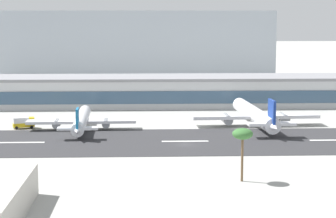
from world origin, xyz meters
name	(u,v)px	position (x,y,z in m)	size (l,w,h in m)	color
ground_plane	(185,145)	(0.00, 0.00, 0.00)	(1400.00, 1400.00, 0.00)	#9E9E99
runway_strip	(184,141)	(0.00, 4.05, 0.04)	(800.00, 35.21, 0.08)	#2D2D30
runway_centreline_dash_3	(21,142)	(-41.64, 4.05, 0.09)	(12.00, 1.20, 0.01)	white
runway_centreline_dash_4	(185,141)	(0.27, 4.05, 0.09)	(12.00, 1.20, 0.01)	white
runway_centreline_dash_5	(332,140)	(38.60, 4.05, 0.09)	(12.00, 1.20, 0.01)	white
terminal_building	(161,91)	(-4.27, 70.76, 5.34)	(219.99, 22.77, 10.68)	#B7BABC
distant_hotel_block	(125,46)	(-20.00, 166.85, 17.47)	(147.65, 38.90, 34.95)	#A8B2BC
airliner_blue_tail_gate_0	(81,121)	(-28.01, 21.75, 2.64)	(31.01, 39.70, 8.28)	silver
airliner_navy_tail_gate_1	(256,115)	(22.41, 25.87, 3.24)	(37.70, 48.75, 10.17)	white
service_box_truck_0	(24,122)	(-44.86, 24.96, 1.79)	(6.45, 4.12, 3.25)	gold
palm_tree_0	(243,135)	(8.72, -35.67, 9.12)	(3.99, 3.99, 10.48)	brown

